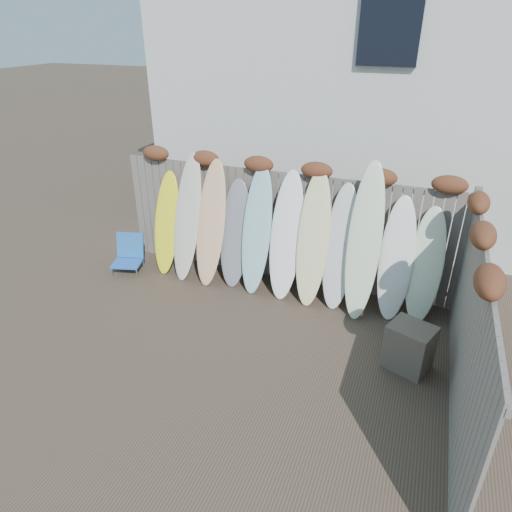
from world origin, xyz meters
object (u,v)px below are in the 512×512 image
(beach_chair, at_px, (129,254))
(lattice_panel, at_px, (472,315))
(wooden_crate, at_px, (409,347))
(surfboard_0, at_px, (167,223))

(beach_chair, distance_m, lattice_panel, 5.92)
(wooden_crate, relative_size, surfboard_0, 0.34)
(wooden_crate, height_order, lattice_panel, lattice_panel)
(wooden_crate, distance_m, surfboard_0, 4.71)
(wooden_crate, bearing_deg, surfboard_0, 163.63)
(lattice_panel, bearing_deg, beach_chair, 163.18)
(beach_chair, relative_size, surfboard_0, 0.36)
(beach_chair, relative_size, lattice_panel, 0.44)
(wooden_crate, bearing_deg, beach_chair, 169.24)
(lattice_panel, bearing_deg, surfboard_0, 158.80)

